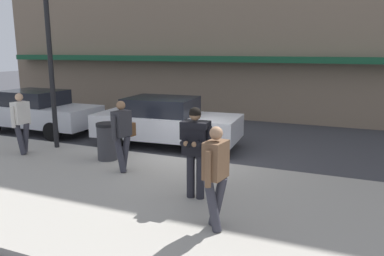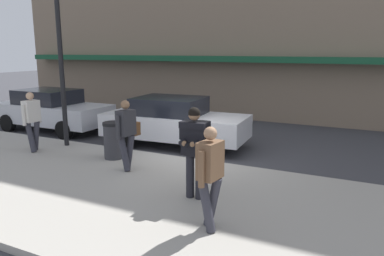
% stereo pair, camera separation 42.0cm
% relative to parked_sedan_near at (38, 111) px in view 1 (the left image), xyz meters
% --- Properties ---
extents(ground_plane, '(80.00, 80.00, 0.00)m').
position_rel_parked_sedan_near_xyz_m(ground_plane, '(6.38, -1.18, -0.79)').
color(ground_plane, '#3D3D42').
extents(sidewalk, '(32.00, 5.30, 0.14)m').
position_rel_parked_sedan_near_xyz_m(sidewalk, '(7.38, -4.03, -0.72)').
color(sidewalk, '#A8A399').
rests_on(sidewalk, ground).
extents(curb_paint_line, '(28.00, 0.12, 0.01)m').
position_rel_parked_sedan_near_xyz_m(curb_paint_line, '(7.38, -1.13, -0.79)').
color(curb_paint_line, silver).
rests_on(curb_paint_line, ground).
extents(parked_sedan_near, '(4.51, 1.95, 1.54)m').
position_rel_parked_sedan_near_xyz_m(parked_sedan_near, '(0.00, 0.00, 0.00)').
color(parked_sedan_near, silver).
rests_on(parked_sedan_near, ground).
extents(parked_sedan_mid, '(4.62, 2.17, 1.54)m').
position_rel_parked_sedan_near_xyz_m(parked_sedan_mid, '(5.22, 0.02, 0.00)').
color(parked_sedan_mid, silver).
rests_on(parked_sedan_mid, ground).
extents(man_texting_on_phone, '(0.65, 0.59, 1.81)m').
position_rel_parked_sedan_near_xyz_m(man_texting_on_phone, '(7.82, -3.82, 0.46)').
color(man_texting_on_phone, '#23232B').
rests_on(man_texting_on_phone, sidewalk).
extents(pedestrian_in_light_coat, '(0.35, 0.60, 1.70)m').
position_rel_parked_sedan_near_xyz_m(pedestrian_in_light_coat, '(2.19, -2.75, 0.32)').
color(pedestrian_in_light_coat, '#33333D').
rests_on(pedestrian_in_light_coat, sidewalk).
extents(pedestrian_with_bag, '(0.37, 0.72, 1.70)m').
position_rel_parked_sedan_near_xyz_m(pedestrian_with_bag, '(5.59, -2.94, 0.32)').
color(pedestrian_with_bag, '#33333D').
rests_on(pedestrian_with_bag, sidewalk).
extents(pedestrian_dark_coat, '(0.37, 0.59, 1.70)m').
position_rel_parked_sedan_near_xyz_m(pedestrian_dark_coat, '(8.60, -4.87, 0.32)').
color(pedestrian_dark_coat, '#33333D').
rests_on(pedestrian_dark_coat, sidewalk).
extents(street_lamp_post, '(0.36, 0.36, 4.88)m').
position_rel_parked_sedan_near_xyz_m(street_lamp_post, '(2.52, -1.83, 2.35)').
color(street_lamp_post, black).
rests_on(street_lamp_post, sidewalk).
extents(trash_bin, '(0.55, 0.55, 0.98)m').
position_rel_parked_sedan_near_xyz_m(trash_bin, '(4.67, -2.29, -0.16)').
color(trash_bin, '#38383D').
rests_on(trash_bin, sidewalk).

